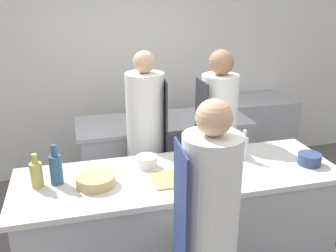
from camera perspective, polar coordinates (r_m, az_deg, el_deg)
name	(u,v)px	position (r m, az deg, el deg)	size (l,w,h in m)	color
wall_back	(131,61)	(4.65, -5.65, 9.76)	(8.00, 0.06, 2.80)	silver
prep_counter	(179,226)	(3.05, 1.73, -15.00)	(2.42, 0.78, 0.94)	#A8AAAF
pass_counter	(163,160)	(4.10, -0.70, -5.27)	(1.80, 0.70, 0.94)	#A8AAAF
oven_range	(255,132)	(5.06, 13.17, -0.90)	(0.87, 0.62, 0.92)	#A8AAAF
chef_at_prep_near	(208,242)	(2.25, 6.09, -17.16)	(0.35, 0.33, 1.71)	black
chef_at_stove	(146,146)	(3.41, -3.31, -3.13)	(0.37, 0.36, 1.75)	black
chef_at_pass_far	(217,142)	(3.53, 7.50, -2.42)	(0.34, 0.33, 1.74)	black
bottle_olive_oil	(187,152)	(2.95, 2.98, -3.98)	(0.09, 0.09, 0.22)	#19471E
bottle_vinegar	(244,148)	(3.05, 11.46, -3.25)	(0.07, 0.07, 0.25)	silver
bottle_wine	(37,174)	(2.74, -19.40, -6.89)	(0.09, 0.09, 0.25)	#B2A84C
bottle_cooking_oil	(56,168)	(2.73, -16.71, -6.22)	(0.09, 0.09, 0.29)	#2D5175
bowl_mixing_large	(147,161)	(2.89, -3.26, -5.41)	(0.16, 0.16, 0.09)	white
bowl_prep_small	(96,180)	(2.68, -10.93, -8.09)	(0.27, 0.27, 0.07)	tan
bowl_ceramic_blue	(309,159)	(3.13, 20.75, -4.73)	(0.18, 0.18, 0.09)	navy
cutting_board	(182,177)	(2.74, 2.11, -7.84)	(0.43, 0.28, 0.01)	tan
stockpot	(157,110)	(3.82, -1.74, 2.43)	(0.23, 0.23, 0.26)	#A8AAAF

